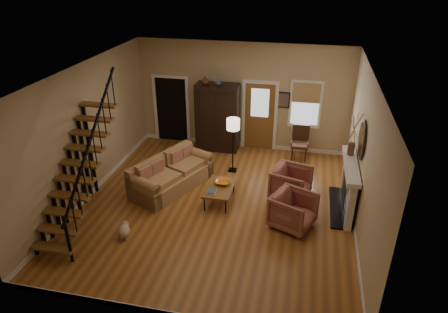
% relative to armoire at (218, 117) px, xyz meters
% --- Properties ---
extents(room, '(7.00, 7.33, 3.30)m').
position_rel_armoire_xyz_m(room, '(0.29, -1.39, 0.46)').
color(room, '#9C5E27').
rests_on(room, ground).
extents(staircase, '(0.94, 2.80, 3.20)m').
position_rel_armoire_xyz_m(staircase, '(-2.08, -4.45, 0.55)').
color(staircase, brown).
rests_on(staircase, ground).
extents(fireplace, '(0.33, 1.95, 2.30)m').
position_rel_armoire_xyz_m(fireplace, '(3.83, -2.65, -0.31)').
color(fireplace, black).
rests_on(fireplace, ground).
extents(armoire, '(1.30, 0.60, 2.10)m').
position_rel_armoire_xyz_m(armoire, '(0.00, 0.00, 0.00)').
color(armoire, black).
rests_on(armoire, ground).
extents(vase_a, '(0.24, 0.24, 0.25)m').
position_rel_armoire_xyz_m(vase_a, '(-0.35, -0.10, 1.17)').
color(vase_a, '#4C2619').
rests_on(vase_a, armoire).
extents(vase_b, '(0.20, 0.20, 0.21)m').
position_rel_armoire_xyz_m(vase_b, '(0.05, -0.10, 1.16)').
color(vase_b, '#334C60').
rests_on(vase_b, armoire).
extents(sofa, '(1.82, 2.49, 0.85)m').
position_rel_armoire_xyz_m(sofa, '(-0.62, -2.60, -0.62)').
color(sofa, '#A87E4C').
rests_on(sofa, ground).
extents(coffee_table, '(0.66, 1.12, 0.43)m').
position_rel_armoire_xyz_m(coffee_table, '(0.74, -2.98, -0.84)').
color(coffee_table, brown).
rests_on(coffee_table, ground).
extents(bowl, '(0.38, 0.38, 0.09)m').
position_rel_armoire_xyz_m(bowl, '(0.79, -2.83, -0.58)').
color(bowl, orange).
rests_on(bowl, coffee_table).
extents(books, '(0.20, 0.28, 0.05)m').
position_rel_armoire_xyz_m(books, '(0.62, -3.28, -0.60)').
color(books, beige).
rests_on(books, coffee_table).
extents(armchair_left, '(1.16, 1.15, 0.81)m').
position_rel_armoire_xyz_m(armchair_left, '(2.57, -3.61, -0.64)').
color(armchair_left, maroon).
rests_on(armchair_left, ground).
extents(armchair_right, '(1.10, 1.09, 0.82)m').
position_rel_armoire_xyz_m(armchair_right, '(2.45, -2.41, -0.64)').
color(armchair_right, maroon).
rests_on(armchair_right, ground).
extents(floor_lamp, '(0.38, 0.38, 1.58)m').
position_rel_armoire_xyz_m(floor_lamp, '(0.75, -1.35, -0.26)').
color(floor_lamp, black).
rests_on(floor_lamp, ground).
extents(side_chair, '(0.54, 0.54, 1.02)m').
position_rel_armoire_xyz_m(side_chair, '(2.55, -0.20, -0.54)').
color(side_chair, '#3E2513').
rests_on(side_chair, ground).
extents(dog, '(0.35, 0.47, 0.30)m').
position_rel_armoire_xyz_m(dog, '(-0.97, -4.82, -0.90)').
color(dog, tan).
rests_on(dog, ground).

